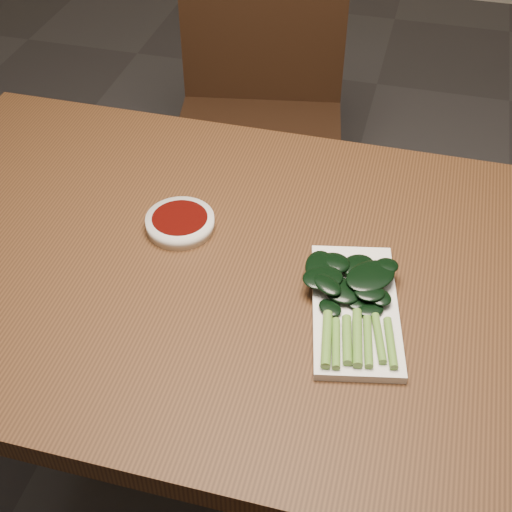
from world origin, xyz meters
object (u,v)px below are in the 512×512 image
table (267,299)px  serving_plate (355,309)px  chair_far (259,110)px  sauce_bowl (180,223)px  gai_lan (351,293)px

table → serving_plate: serving_plate is taller
chair_far → serving_plate: 1.06m
chair_far → table: bearing=-85.0°
sauce_bowl → gai_lan: size_ratio=0.47×
gai_lan → chair_far: bearing=112.3°
sauce_bowl → gai_lan: 0.33m
table → serving_plate: size_ratio=4.86×
chair_far → gai_lan: chair_far is taller
serving_plate → table: bearing=159.1°
table → serving_plate: 0.18m
table → chair_far: bearing=105.3°
sauce_bowl → gai_lan: bearing=-18.8°
sauce_bowl → serving_plate: sauce_bowl is taller
sauce_bowl → serving_plate: 0.34m
gai_lan → serving_plate: bearing=-48.5°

